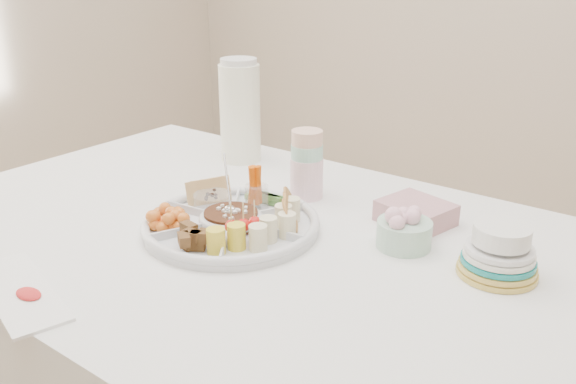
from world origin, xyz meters
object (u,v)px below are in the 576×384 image
Objects in this scene: party_tray at (231,221)px; plate_stack at (499,252)px; dining_table at (241,366)px; thermos at (240,110)px.

party_tray is 0.55m from plate_stack.
party_tray is 2.53× the size of plate_stack.
plate_stack is (0.53, 0.16, 0.03)m from party_tray.
thermos reaches higher than dining_table.
party_tray reaches higher than dining_table.
party_tray is (0.01, -0.03, 0.40)m from dining_table.
party_tray is 0.51m from thermos.
party_tray is at bearing -163.60° from plate_stack.
party_tray is at bearing -68.60° from dining_table.
dining_table is 0.70m from plate_stack.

